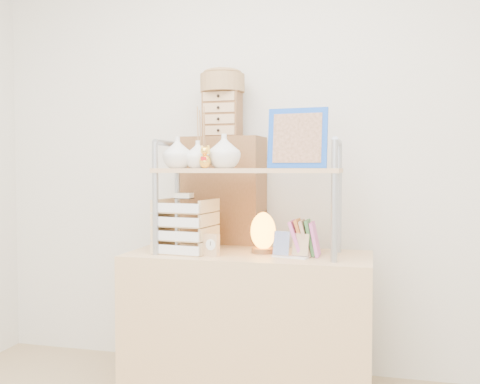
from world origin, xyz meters
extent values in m
cube|color=silver|center=(0.00, 1.70, 1.30)|extent=(3.40, 0.02, 2.60)
cube|color=tan|center=(0.00, 1.20, 0.38)|extent=(1.20, 0.50, 0.75)
cube|color=brown|center=(-0.23, 1.57, 0.68)|extent=(0.46, 0.27, 1.35)
cylinder|color=#969BA4|center=(-0.43, 1.05, 1.02)|extent=(0.03, 0.03, 0.55)
cylinder|color=#969BA4|center=(-0.43, 1.35, 1.02)|extent=(0.03, 0.03, 0.55)
cylinder|color=#969BA4|center=(-0.43, 1.20, 1.30)|extent=(0.03, 0.30, 0.03)
cylinder|color=#969BA4|center=(0.43, 1.05, 1.02)|extent=(0.03, 0.03, 0.55)
cylinder|color=#969BA4|center=(0.43, 1.35, 1.02)|extent=(0.03, 0.03, 0.55)
cylinder|color=#969BA4|center=(0.43, 1.20, 1.30)|extent=(0.03, 0.30, 0.03)
cube|color=tan|center=(0.00, 1.20, 1.16)|extent=(0.90, 0.34, 0.02)
imported|color=silver|center=(-0.36, 1.18, 1.25)|extent=(0.15, 0.15, 0.16)
imported|color=silver|center=(-0.26, 1.20, 1.24)|extent=(0.13, 0.13, 0.14)
imported|color=silver|center=(-0.13, 1.22, 1.26)|extent=(0.17, 0.17, 0.17)
cylinder|color=#254EA3|center=(-0.28, 1.32, 1.22)|extent=(0.07, 0.07, 0.10)
cube|color=#1347B9|center=(0.23, 1.30, 1.32)|extent=(0.30, 0.08, 0.30)
cube|color=brown|center=(0.23, 1.29, 1.32)|extent=(0.25, 0.06, 0.25)
cube|color=#D15BA8|center=(0.33, 1.20, 0.83)|extent=(0.05, 0.12, 0.17)
cube|color=#468944|center=(0.31, 1.22, 0.83)|extent=(0.05, 0.12, 0.17)
cube|color=tan|center=(0.28, 1.20, 0.83)|extent=(0.06, 0.13, 0.17)
cube|color=orange|center=(0.26, 1.22, 0.83)|extent=(0.07, 0.14, 0.17)
cube|color=#D15BA8|center=(0.24, 1.20, 0.83)|extent=(0.07, 0.14, 0.17)
cube|color=tan|center=(-0.31, 1.15, 0.76)|extent=(0.27, 0.26, 0.01)
cube|color=white|center=(-0.31, 1.04, 0.78)|extent=(0.23, 0.04, 0.04)
cube|color=tan|center=(-0.31, 1.15, 0.82)|extent=(0.27, 0.26, 0.01)
cube|color=white|center=(-0.31, 1.04, 0.85)|extent=(0.23, 0.04, 0.04)
cube|color=tan|center=(-0.31, 1.15, 0.89)|extent=(0.27, 0.26, 0.01)
cube|color=white|center=(-0.31, 1.04, 0.91)|extent=(0.23, 0.04, 0.04)
cube|color=tan|center=(-0.31, 1.15, 0.96)|extent=(0.27, 0.26, 0.01)
cube|color=white|center=(-0.31, 1.04, 0.98)|extent=(0.23, 0.04, 0.04)
cube|color=beige|center=(-0.31, 1.13, 1.04)|extent=(0.08, 0.08, 0.03)
cylinder|color=brown|center=(0.07, 1.23, 0.76)|extent=(0.11, 0.11, 0.03)
ellipsoid|color=orange|center=(0.07, 1.23, 0.86)|extent=(0.13, 0.13, 0.18)
cube|color=tan|center=(-0.15, 1.08, 0.80)|extent=(0.08, 0.05, 0.11)
cylinder|color=white|center=(-0.15, 1.06, 0.81)|extent=(0.05, 0.02, 0.05)
cube|color=white|center=(0.22, 1.12, 0.75)|extent=(0.18, 0.09, 0.01)
cube|color=navy|center=(0.18, 1.13, 0.82)|extent=(0.08, 0.04, 0.11)
cube|color=tan|center=(0.27, 1.14, 0.81)|extent=(0.08, 0.04, 0.10)
cube|color=brown|center=(-0.23, 1.55, 1.48)|extent=(0.20, 0.15, 0.25)
cube|color=tan|center=(-0.23, 1.47, 1.38)|extent=(0.18, 0.01, 0.05)
cube|color=tan|center=(-0.23, 1.47, 1.44)|extent=(0.18, 0.01, 0.05)
cube|color=tan|center=(-0.23, 1.47, 1.51)|extent=(0.18, 0.01, 0.05)
cube|color=tan|center=(-0.23, 1.47, 1.57)|extent=(0.18, 0.01, 0.05)
cylinder|color=olive|center=(-0.23, 1.55, 1.65)|extent=(0.25, 0.25, 0.10)
camera|label=1|loc=(0.60, -1.36, 1.17)|focal=40.00mm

